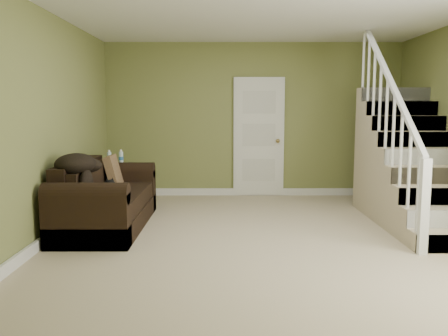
{
  "coord_description": "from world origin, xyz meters",
  "views": [
    {
      "loc": [
        -0.5,
        -5.37,
        1.51
      ],
      "look_at": [
        -0.5,
        0.07,
        0.81
      ],
      "focal_mm": 38.0,
      "sensor_mm": 36.0,
      "label": 1
    }
  ],
  "objects_px": {
    "cat": "(109,187)",
    "banana": "(111,192)",
    "sofa": "(104,202)",
    "side_table": "(117,186)"
  },
  "relations": [
    {
      "from": "side_table",
      "to": "sofa",
      "type": "bearing_deg",
      "value": -85.6
    },
    {
      "from": "sofa",
      "to": "cat",
      "type": "height_order",
      "value": "sofa"
    },
    {
      "from": "cat",
      "to": "banana",
      "type": "relative_size",
      "value": 2.44
    },
    {
      "from": "side_table",
      "to": "cat",
      "type": "relative_size",
      "value": 1.92
    },
    {
      "from": "cat",
      "to": "banana",
      "type": "height_order",
      "value": "cat"
    },
    {
      "from": "sofa",
      "to": "banana",
      "type": "relative_size",
      "value": 11.13
    },
    {
      "from": "sofa",
      "to": "side_table",
      "type": "height_order",
      "value": "side_table"
    },
    {
      "from": "side_table",
      "to": "cat",
      "type": "xyz_separation_m",
      "value": [
        0.19,
        -1.26,
        0.21
      ]
    },
    {
      "from": "sofa",
      "to": "banana",
      "type": "xyz_separation_m",
      "value": [
        0.13,
        -0.19,
        0.16
      ]
    },
    {
      "from": "sofa",
      "to": "cat",
      "type": "distance_m",
      "value": 0.29
    }
  ]
}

